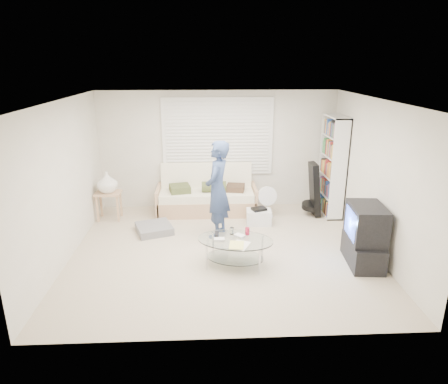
{
  "coord_description": "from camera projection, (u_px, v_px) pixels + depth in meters",
  "views": [
    {
      "loc": [
        -0.27,
        -6.11,
        3.07
      ],
      "look_at": [
        0.04,
        0.3,
        0.95
      ],
      "focal_mm": 32.0,
      "sensor_mm": 36.0,
      "label": 1
    }
  ],
  "objects": [
    {
      "name": "ground",
      "position": [
        222.0,
        251.0,
        6.77
      ],
      "size": [
        5.0,
        5.0,
        0.0
      ],
      "primitive_type": "plane",
      "color": "tan",
      "rests_on": "ground"
    },
    {
      "name": "floor_fan",
      "position": [
        267.0,
        199.0,
        8.11
      ],
      "size": [
        0.41,
        0.27,
        0.66
      ],
      "color": "white",
      "rests_on": "ground"
    },
    {
      "name": "room_shell",
      "position": [
        221.0,
        151.0,
        6.71
      ],
      "size": [
        5.02,
        4.52,
        2.51
      ],
      "color": "beige",
      "rests_on": "ground"
    },
    {
      "name": "bookshelf",
      "position": [
        332.0,
        166.0,
        8.13
      ],
      "size": [
        0.32,
        0.86,
        2.04
      ],
      "color": "white",
      "rests_on": "ground"
    },
    {
      "name": "futon_sofa",
      "position": [
        207.0,
        197.0,
        8.43
      ],
      "size": [
        2.07,
        0.84,
        1.01
      ],
      "color": "tan",
      "rests_on": "ground"
    },
    {
      "name": "tv_unit",
      "position": [
        365.0,
        236.0,
        6.21
      ],
      "size": [
        0.56,
        0.93,
        0.97
      ],
      "color": "black",
      "rests_on": "ground"
    },
    {
      "name": "window_blinds",
      "position": [
        218.0,
        137.0,
        8.37
      ],
      "size": [
        2.32,
        0.08,
        1.62
      ],
      "color": "silver",
      "rests_on": "ground"
    },
    {
      "name": "standing_person",
      "position": [
        217.0,
        190.0,
        7.08
      ],
      "size": [
        0.61,
        0.75,
        1.77
      ],
      "primitive_type": "imported",
      "rotation": [
        0.0,
        0.0,
        -1.9
      ],
      "color": "navy",
      "rests_on": "ground"
    },
    {
      "name": "storage_bin",
      "position": [
        259.0,
        217.0,
        7.84
      ],
      "size": [
        0.5,
        0.37,
        0.34
      ],
      "color": "white",
      "rests_on": "ground"
    },
    {
      "name": "coffee_table",
      "position": [
        235.0,
        244.0,
        6.21
      ],
      "size": [
        1.31,
        1.0,
        0.56
      ],
      "color": "silver",
      "rests_on": "ground"
    },
    {
      "name": "guitar_case",
      "position": [
        314.0,
        193.0,
        8.18
      ],
      "size": [
        0.39,
        0.4,
        1.1
      ],
      "color": "black",
      "rests_on": "ground"
    },
    {
      "name": "side_table",
      "position": [
        107.0,
        184.0,
        7.91
      ],
      "size": [
        0.5,
        0.4,
        0.99
      ],
      "color": "tan",
      "rests_on": "ground"
    },
    {
      "name": "grey_floor_pillow",
      "position": [
        154.0,
        228.0,
        7.49
      ],
      "size": [
        0.79,
        0.79,
        0.14
      ],
      "primitive_type": "cube",
      "rotation": [
        0.0,
        0.0,
        0.34
      ],
      "color": "gray",
      "rests_on": "ground"
    }
  ]
}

